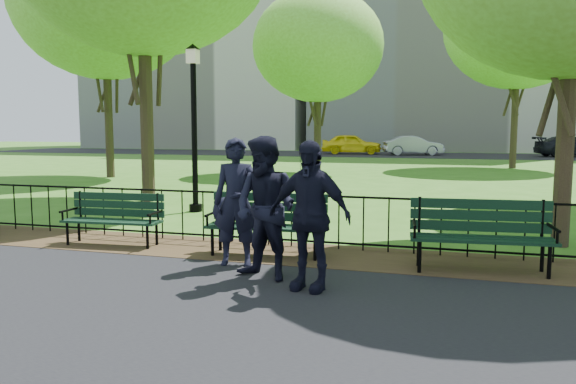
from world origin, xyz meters
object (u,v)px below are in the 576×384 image
(tree_far_e, at_px, (519,26))
(park_bench_left_a, at_px, (114,213))
(tree_far_c, at_px, (318,46))
(sedan_dark, at_px, (572,146))
(lamppost, at_px, (194,122))
(person_mid, at_px, (266,208))
(park_bench_main, at_px, (251,215))
(park_bench_right_a, at_px, (481,228))
(sedan_silver, at_px, (413,145))
(taxi, at_px, (352,144))
(person_right, at_px, (309,215))
(tree_mid_w, at_px, (104,1))
(person_left, at_px, (237,202))

(tree_far_e, bearing_deg, park_bench_left_a, -111.16)
(tree_far_c, bearing_deg, sedan_dark, 53.51)
(tree_far_e, bearing_deg, lamppost, -116.29)
(lamppost, height_order, person_mid, lamppost)
(park_bench_main, bearing_deg, sedan_dark, 68.22)
(park_bench_main, relative_size, park_bench_right_a, 0.97)
(tree_far_e, xyz_separation_m, sedan_dark, (4.92, 12.71, -6.09))
(park_bench_left_a, distance_m, sedan_silver, 33.55)
(taxi, bearing_deg, person_right, -179.32)
(park_bench_right_a, relative_size, tree_far_c, 0.25)
(park_bench_right_a, height_order, sedan_silver, sedan_silver)
(sedan_dark, bearing_deg, person_right, 150.25)
(park_bench_main, bearing_deg, taxi, 93.04)
(person_right, height_order, sedan_dark, person_right)
(park_bench_right_a, relative_size, person_right, 1.06)
(park_bench_right_a, relative_size, person_mid, 1.04)
(lamppost, relative_size, tree_mid_w, 0.39)
(tree_far_c, xyz_separation_m, person_left, (2.80, -16.62, -4.55))
(park_bench_left_a, relative_size, lamppost, 0.44)
(sedan_dark, bearing_deg, park_bench_left_a, 143.78)
(taxi, bearing_deg, person_left, 178.80)
(park_bench_main, relative_size, person_left, 1.03)
(park_bench_right_a, xyz_separation_m, tree_mid_w, (-13.65, 11.54, 6.27))
(tree_mid_w, bearing_deg, taxi, 75.33)
(park_bench_left_a, xyz_separation_m, person_mid, (3.17, -1.37, 0.40))
(person_left, relative_size, sedan_dark, 0.38)
(park_bench_right_a, bearing_deg, person_right, -148.39)
(lamppost, xyz_separation_m, sedan_silver, (3.01, 29.57, -1.42))
(person_mid, bearing_deg, sedan_silver, 110.59)
(park_bench_right_a, xyz_separation_m, taxi, (-7.80, 33.90, 0.16))
(tree_far_c, bearing_deg, tree_mid_w, -149.38)
(person_mid, bearing_deg, park_bench_left_a, 176.33)
(park_bench_right_a, relative_size, sedan_silver, 0.46)
(sedan_silver, distance_m, sedan_dark, 10.56)
(park_bench_right_a, bearing_deg, taxi, 97.71)
(park_bench_left_a, xyz_separation_m, sedan_silver, (2.64, 33.44, 0.16))
(tree_far_c, relative_size, taxi, 1.76)
(park_bench_left_a, bearing_deg, park_bench_right_a, -5.14)
(tree_mid_w, height_order, tree_far_e, tree_mid_w)
(lamppost, relative_size, tree_far_e, 0.40)
(person_right, distance_m, taxi, 35.90)
(person_left, bearing_deg, tree_mid_w, 118.57)
(park_bench_left_a, bearing_deg, lamppost, 91.48)
(lamppost, xyz_separation_m, person_mid, (3.54, -5.24, -1.18))
(sedan_silver, bearing_deg, lamppost, 156.81)
(park_bench_left_a, relative_size, person_right, 0.94)
(park_bench_right_a, xyz_separation_m, person_mid, (-2.70, -1.25, 0.33))
(tree_mid_w, xyz_separation_m, person_right, (11.60, -13.08, -5.96))
(person_left, bearing_deg, person_mid, -55.17)
(tree_far_c, distance_m, sedan_silver, 18.45)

